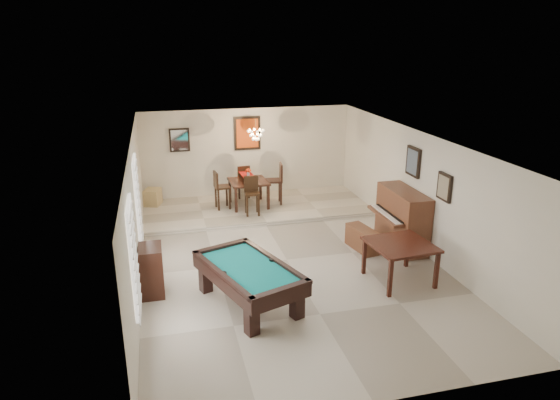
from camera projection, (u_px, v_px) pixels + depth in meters
name	position (u px, v px, depth m)	size (l,w,h in m)	color
ground_plane	(287.00, 260.00, 10.65)	(6.00, 9.00, 0.02)	beige
wall_back	(247.00, 154.00, 14.37)	(6.00, 0.04, 2.60)	silver
wall_front	(381.00, 317.00, 6.09)	(6.00, 0.04, 2.60)	silver
wall_left	(136.00, 214.00, 9.54)	(0.04, 9.00, 2.60)	silver
wall_right	(419.00, 191.00, 10.92)	(0.04, 9.00, 2.60)	silver
ceiling	(287.00, 140.00, 9.82)	(6.00, 9.00, 0.04)	white
dining_step	(257.00, 208.00, 13.62)	(6.00, 2.50, 0.12)	beige
window_left_front	(133.00, 256.00, 7.49)	(0.06, 1.00, 1.70)	white
window_left_rear	(138.00, 200.00, 10.07)	(0.06, 1.00, 1.70)	white
pool_table	(249.00, 286.00, 8.81)	(1.15, 2.13, 0.71)	black
square_table	(399.00, 262.00, 9.62)	(1.14, 1.14, 0.79)	black
upright_piano	(396.00, 219.00, 11.10)	(0.88, 1.58, 1.32)	brown
piano_bench	(362.00, 239.00, 11.09)	(0.35, 0.90, 0.50)	brown
apothecary_chest	(152.00, 270.00, 9.12)	(0.42, 0.62, 0.93)	black
dining_table	(249.00, 191.00, 13.50)	(1.00, 1.00, 0.83)	black
flower_vase	(248.00, 172.00, 13.34)	(0.13, 0.13, 0.22)	#A22B0D
dining_chair_south	(252.00, 196.00, 12.81)	(0.37, 0.37, 0.99)	black
dining_chair_north	(242.00, 181.00, 14.18)	(0.36, 0.36, 0.96)	black
dining_chair_west	(222.00, 190.00, 13.27)	(0.38, 0.38, 1.02)	black
dining_chair_east	(274.00, 184.00, 13.63)	(0.42, 0.42, 1.13)	black
corner_bench	(153.00, 197.00, 13.63)	(0.39, 0.49, 0.44)	tan
chandelier	(256.00, 131.00, 12.89)	(0.44, 0.44, 0.60)	#FFE5B2
back_painting	(247.00, 133.00, 14.15)	(0.75, 0.06, 0.95)	#D84C14
back_mirror	(179.00, 140.00, 13.74)	(0.55, 0.06, 0.65)	white
right_picture_upper	(413.00, 162.00, 10.99)	(0.06, 0.55, 0.65)	slate
right_picture_lower	(444.00, 187.00, 9.86)	(0.06, 0.45, 0.55)	gray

